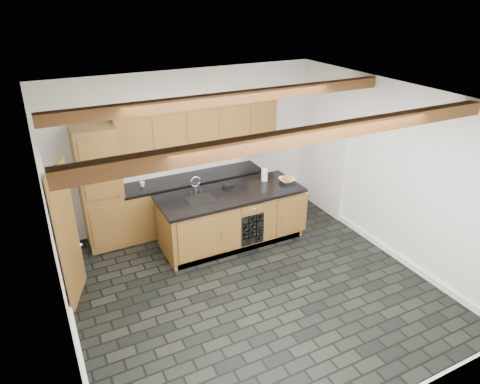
% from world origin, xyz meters
% --- Properties ---
extents(ground, '(5.00, 5.00, 0.00)m').
position_xyz_m(ground, '(0.00, 0.00, 0.00)').
color(ground, black).
rests_on(ground, ground).
extents(room_shell, '(5.01, 5.00, 5.00)m').
position_xyz_m(room_shell, '(-0.09, 0.53, 1.53)').
color(room_shell, white).
rests_on(room_shell, ground).
extents(back_cabinetry, '(3.65, 0.62, 2.20)m').
position_xyz_m(back_cabinetry, '(-0.38, 2.24, 0.98)').
color(back_cabinetry, brown).
rests_on(back_cabinetry, ground).
extents(island, '(2.48, 0.96, 0.93)m').
position_xyz_m(island, '(0.31, 1.28, 0.46)').
color(island, brown).
rests_on(island, ground).
extents(faucet, '(0.45, 0.40, 0.34)m').
position_xyz_m(faucet, '(-0.25, 1.33, 0.96)').
color(faucet, black).
rests_on(faucet, island).
extents(kitchen_scale, '(0.21, 0.16, 0.06)m').
position_xyz_m(kitchen_scale, '(0.34, 1.50, 0.96)').
color(kitchen_scale, black).
rests_on(kitchen_scale, island).
extents(fruit_bowl, '(0.30, 0.30, 0.07)m').
position_xyz_m(fruit_bowl, '(1.38, 1.25, 0.96)').
color(fruit_bowl, silver).
rests_on(fruit_bowl, island).
extents(fruit_cluster, '(0.16, 0.17, 0.07)m').
position_xyz_m(fruit_cluster, '(1.38, 1.25, 1.00)').
color(fruit_cluster, red).
rests_on(fruit_cluster, fruit_bowl).
extents(paper_towel, '(0.11, 0.11, 0.23)m').
position_xyz_m(paper_towel, '(1.05, 1.48, 1.04)').
color(paper_towel, white).
rests_on(paper_towel, island).
extents(mug, '(0.11, 0.11, 0.08)m').
position_xyz_m(mug, '(-0.95, 2.22, 0.97)').
color(mug, white).
rests_on(mug, back_cabinetry).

